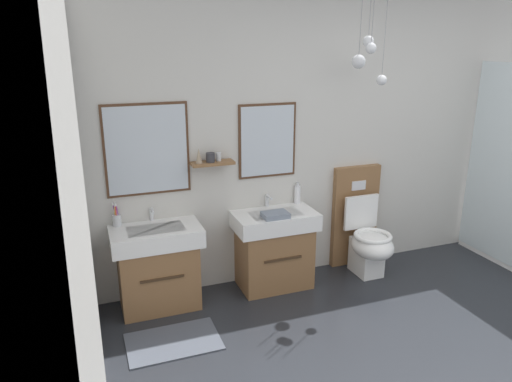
% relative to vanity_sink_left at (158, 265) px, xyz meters
% --- Properties ---
extents(wall_back, '(5.16, 0.58, 2.54)m').
position_rel_vanity_sink_left_xyz_m(wall_back, '(1.94, 0.24, 0.90)').
color(wall_back, beige).
rests_on(wall_back, ground).
extents(wall_left, '(0.12, 4.32, 2.54)m').
position_rel_vanity_sink_left_xyz_m(wall_left, '(-0.56, -1.86, 0.90)').
color(wall_left, beige).
rests_on(wall_left, ground).
extents(bath_mat, '(0.68, 0.44, 0.01)m').
position_rel_vanity_sink_left_xyz_m(bath_mat, '(0.00, -0.57, -0.36)').
color(bath_mat, '#474C56').
rests_on(bath_mat, ground).
extents(vanity_sink_left, '(0.73, 0.44, 0.70)m').
position_rel_vanity_sink_left_xyz_m(vanity_sink_left, '(0.00, 0.00, 0.00)').
color(vanity_sink_left, brown).
rests_on(vanity_sink_left, ground).
extents(tap_on_left_sink, '(0.03, 0.13, 0.11)m').
position_rel_vanity_sink_left_xyz_m(tap_on_left_sink, '(0.00, 0.16, 0.40)').
color(tap_on_left_sink, silver).
rests_on(tap_on_left_sink, vanity_sink_left).
extents(vanity_sink_right, '(0.73, 0.44, 0.70)m').
position_rel_vanity_sink_left_xyz_m(vanity_sink_right, '(1.04, 0.00, 0.00)').
color(vanity_sink_right, brown).
rests_on(vanity_sink_right, ground).
extents(tap_on_right_sink, '(0.03, 0.13, 0.11)m').
position_rel_vanity_sink_left_xyz_m(tap_on_right_sink, '(1.04, 0.16, 0.40)').
color(tap_on_right_sink, silver).
rests_on(tap_on_right_sink, vanity_sink_right).
extents(toilet, '(0.48, 0.62, 1.00)m').
position_rel_vanity_sink_left_xyz_m(toilet, '(1.95, -0.02, 0.01)').
color(toilet, brown).
rests_on(toilet, ground).
extents(toothbrush_cup, '(0.07, 0.07, 0.21)m').
position_rel_vanity_sink_left_xyz_m(toothbrush_cup, '(-0.28, 0.14, 0.39)').
color(toothbrush_cup, silver).
rests_on(toothbrush_cup, vanity_sink_left).
extents(soap_dispenser, '(0.06, 0.06, 0.20)m').
position_rel_vanity_sink_left_xyz_m(soap_dispenser, '(1.33, 0.15, 0.42)').
color(soap_dispenser, white).
rests_on(soap_dispenser, vanity_sink_right).
extents(folded_hand_towel, '(0.22, 0.16, 0.04)m').
position_rel_vanity_sink_left_xyz_m(folded_hand_towel, '(1.00, -0.12, 0.36)').
color(folded_hand_towel, gray).
rests_on(folded_hand_towel, vanity_sink_right).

